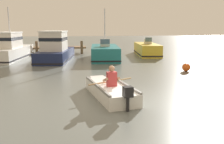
{
  "coord_description": "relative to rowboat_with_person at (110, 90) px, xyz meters",
  "views": [
    {
      "loc": [
        -2.15,
        -7.81,
        2.54
      ],
      "look_at": [
        -0.4,
        2.67,
        0.55
      ],
      "focal_mm": 38.93,
      "sensor_mm": 36.0,
      "label": 1
    }
  ],
  "objects": [
    {
      "name": "moored_boat_teal",
      "position": [
        1.25,
        10.46,
        0.25
      ],
      "size": [
        2.62,
        5.5,
        3.89
      ],
      "color": "#1E727A",
      "rests_on": "ground"
    },
    {
      "name": "wooden_dock",
      "position": [
        -6.55,
        15.33,
        0.32
      ],
      "size": [
        13.19,
        1.64,
        1.24
      ],
      "color": "brown",
      "rests_on": "ground"
    },
    {
      "name": "moored_boat_white",
      "position": [
        -6.06,
        11.58,
        0.55
      ],
      "size": [
        2.48,
        6.46,
        4.03
      ],
      "color": "white",
      "rests_on": "ground"
    },
    {
      "name": "ground_plane",
      "position": [
        0.8,
        -0.74,
        -0.25
      ],
      "size": [
        120.0,
        120.0,
        0.0
      ],
      "primitive_type": "plane",
      "color": "slate"
    },
    {
      "name": "moored_boat_navy",
      "position": [
        -2.54,
        10.24,
        0.57
      ],
      "size": [
        2.88,
        6.13,
        2.24
      ],
      "color": "#19234C",
      "rests_on": "ground"
    },
    {
      "name": "mooring_buoy",
      "position": [
        5.16,
        4.35,
        -0.02
      ],
      "size": [
        0.47,
        0.47,
        0.47
      ],
      "primitive_type": "sphere",
      "color": "#E55919",
      "rests_on": "ground"
    },
    {
      "name": "rowboat_with_person",
      "position": [
        0.0,
        0.0,
        0.0
      ],
      "size": [
        1.8,
        3.72,
        1.19
      ],
      "color": "white",
      "rests_on": "ground"
    },
    {
      "name": "moored_boat_yellow",
      "position": [
        5.39,
        12.57,
        0.25
      ],
      "size": [
        2.38,
        5.35,
        1.62
      ],
      "color": "gold",
      "rests_on": "ground"
    }
  ]
}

